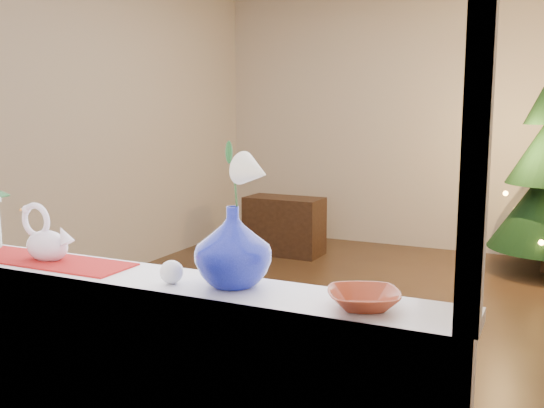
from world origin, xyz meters
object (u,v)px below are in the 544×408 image
Objects in this scene: blue_vase at (233,240)px; side_table at (284,226)px; paperweight at (172,272)px; amber_dish at (364,300)px; swan at (47,234)px.

blue_vase is 4.33m from side_table.
paperweight reaches higher than amber_dish.
swan reaches higher than paperweight.
swan reaches higher than side_table.
paperweight is at bearing -69.60° from side_table.
swan is 0.81× the size of blue_vase.
paperweight reaches higher than side_table.
swan is 3.14× the size of paperweight.
amber_dish is 4.51m from side_table.
swan is 0.29× the size of side_table.
amber_dish is (1.16, -0.02, -0.08)m from swan.
blue_vase is (0.74, 0.01, 0.04)m from swan.
blue_vase is 1.68× the size of amber_dish.
paperweight is 4.31m from side_table.
swan is 0.57m from paperweight.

